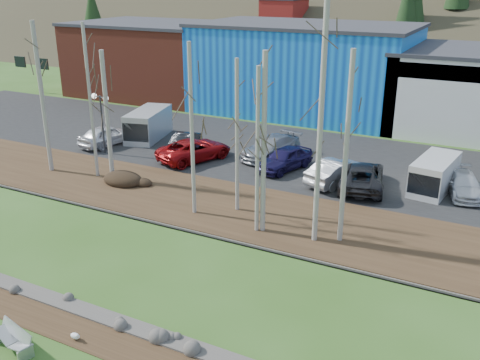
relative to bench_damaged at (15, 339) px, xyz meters
The scene contains 31 objects.
dirt_strip 2.74m from the bench_damaged, 43.41° to the left, with size 80.00×1.80×0.03m, color #382616.
near_bank_rocks 3.49m from the bench_damaged, 55.50° to the left, with size 80.00×0.80×0.50m, color #47423D, non-canonical shape.
river 7.24m from the bench_damaged, 74.23° to the left, with size 80.00×8.00×0.90m, color black, non-canonical shape.
far_bank_rocks 11.24m from the bench_damaged, 79.93° to the left, with size 80.00×0.80×0.46m, color #47423D, non-canonical shape.
far_bank 14.40m from the bench_damaged, 82.15° to the left, with size 80.00×7.00×0.15m, color #382616.
parking_lot 24.84m from the bench_damaged, 85.46° to the left, with size 80.00×14.00×0.14m, color black.
building_brick 44.72m from the bench_damaged, 119.62° to the left, with size 16.32×12.24×7.80m.
building_blue 39.15m from the bench_damaged, 95.94° to the left, with size 20.40×12.24×8.30m.
bench_damaged is the anchor object (origin of this frame).
seagull 2.04m from the bench_damaged, 41.21° to the left, with size 0.47×0.22×0.34m.
dirt_mound 15.98m from the bench_damaged, 115.37° to the left, with size 2.71×1.91×0.53m, color black.
birch_0 19.55m from the bench_damaged, 131.88° to the left, with size 0.28×0.28×9.72m.
birch_1 17.97m from the bench_damaged, 121.95° to the left, with size 0.21×0.21×9.70m.
birch_2 17.05m from the bench_damaged, 118.23° to the left, with size 0.28×0.28×8.16m.
birch_3 13.39m from the bench_damaged, 92.06° to the left, with size 0.21×0.21×9.21m.
birch_4 13.64m from the bench_damaged, 72.83° to the left, with size 0.26×0.26×9.06m.
birch_5 14.70m from the bench_damaged, 84.09° to the left, with size 0.21×0.21×8.34m.
birch_6 13.31m from the bench_damaged, 73.74° to the left, with size 0.20×0.20×8.37m.
birch_7 15.17m from the bench_damaged, 62.42° to the left, with size 0.26×0.26×11.34m.
birch_8 15.82m from the bench_damaged, 59.65° to the left, with size 0.25×0.25×9.27m.
street_lamp 22.44m from the bench_damaged, 122.62° to the left, with size 1.65×0.62×4.38m.
car_0 24.30m from the bench_damaged, 122.91° to the left, with size 1.86×4.63×1.58m, color silver.
car_1 23.57m from the bench_damaged, 107.94° to the left, with size 1.39×3.98×1.31m, color black.
car_2 21.06m from the bench_damaged, 104.39° to the left, with size 2.53×5.49×1.53m, color #9E0F11.
car_3 23.40m from the bench_damaged, 91.63° to the left, with size 2.13×5.25×1.52m, color #919398.
car_4 21.48m from the bench_damaged, 86.74° to the left, with size 1.83×4.55×1.55m, color #1B1643.
car_5 21.24m from the bench_damaged, 75.83° to the left, with size 1.67×4.78×1.57m, color #ACACAE.
car_6 21.63m from the bench_damaged, 71.94° to the left, with size 2.58×5.60×1.56m, color #262528.
car_7 25.49m from the bench_damaged, 60.80° to the left, with size 1.79×4.41×1.28m, color silver.
van_white 24.53m from the bench_damaged, 64.12° to the left, with size 2.47×4.78×2.00m.
van_grey 25.92m from the bench_damaged, 116.15° to the left, with size 3.39×5.59×2.28m.
Camera 1 is at (12.18, -9.93, 12.29)m, focal length 40.00 mm.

